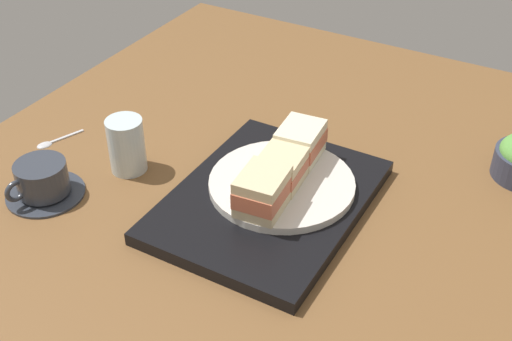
{
  "coord_description": "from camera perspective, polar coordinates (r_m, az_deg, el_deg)",
  "views": [
    {
      "loc": [
        -65.27,
        -43.05,
        65.07
      ],
      "look_at": [
        6.96,
        -2.1,
        5.0
      ],
      "focal_mm": 46.63,
      "sensor_mm": 36.0,
      "label": 1
    }
  ],
  "objects": [
    {
      "name": "drinking_glass",
      "position": [
        1.11,
        -11.05,
        2.15
      ],
      "size": [
        6.06,
        6.06,
        9.42
      ],
      "primitive_type": "cylinder",
      "color": "silver",
      "rests_on": "ground_plane"
    },
    {
      "name": "sandwich_far",
      "position": [
        1.07,
        3.81,
        2.45
      ],
      "size": [
        8.73,
        7.33,
        5.65
      ],
      "color": "#EFE5C1",
      "rests_on": "sandwich_plate"
    },
    {
      "name": "sandwich_near",
      "position": [
        0.96,
        0.56,
        -1.8
      ],
      "size": [
        8.76,
        7.13,
        6.01
      ],
      "color": "beige",
      "rests_on": "sandwich_plate"
    },
    {
      "name": "sandwich_middle",
      "position": [
        1.02,
        2.27,
        0.26
      ],
      "size": [
        8.99,
        7.24,
        5.06
      ],
      "color": "beige",
      "rests_on": "sandwich_plate"
    },
    {
      "name": "serving_tray",
      "position": [
        1.03,
        1.06,
        -2.61
      ],
      "size": [
        36.09,
        27.33,
        2.13
      ],
      "primitive_type": "cube",
      "color": "black",
      "rests_on": "ground_plane"
    },
    {
      "name": "ground_plane",
      "position": [
        1.03,
        -2.95,
        -4.58
      ],
      "size": [
        140.0,
        100.0,
        3.0
      ],
      "primitive_type": "cube",
      "color": "brown"
    },
    {
      "name": "coffee_cup",
      "position": [
        1.09,
        -17.86,
        -0.87
      ],
      "size": [
        12.62,
        12.39,
        5.91
      ],
      "color": "#333842",
      "rests_on": "ground_plane"
    },
    {
      "name": "teaspoon",
      "position": [
        1.23,
        -17.25,
        2.39
      ],
      "size": [
        8.8,
        4.36,
        0.8
      ],
      "color": "silver",
      "rests_on": "ground_plane"
    },
    {
      "name": "sandwich_plate",
      "position": [
        1.04,
        2.23,
        -1.15
      ],
      "size": [
        22.83,
        22.83,
        1.24
      ],
      "primitive_type": "cylinder",
      "color": "silver",
      "rests_on": "serving_tray"
    }
  ]
}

